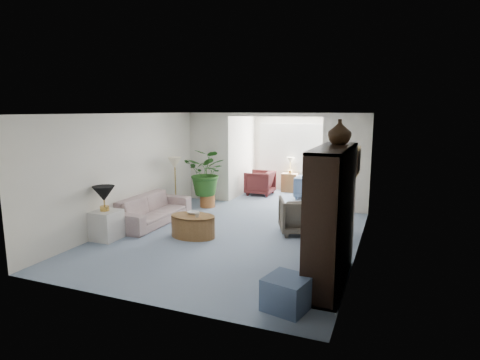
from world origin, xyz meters
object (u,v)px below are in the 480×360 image
at_px(entertainment_cabinet, 331,216).
at_px(plant_pot, 208,201).
at_px(coffee_bowl, 193,213).
at_px(cabinet_urn, 339,132).
at_px(end_table, 106,225).
at_px(coffee_table, 193,226).
at_px(wingback_chair, 299,215).
at_px(ottoman, 287,293).
at_px(coffee_cup, 197,215).
at_px(framed_picture, 358,161).
at_px(sunroom_chair_maroon, 260,183).
at_px(side_table_dark, 335,219).
at_px(table_lamp, 104,194).
at_px(sunroom_chair_blue, 308,187).
at_px(sofa, 152,209).
at_px(floor_lamp, 175,163).
at_px(sunroom_table, 290,182).

relative_size(entertainment_cabinet, plant_pot, 5.12).
xyz_separation_m(coffee_bowl, cabinet_urn, (3.00, -0.77, 1.76)).
xyz_separation_m(end_table, coffee_table, (1.56, 0.78, -0.07)).
distance_m(wingback_chair, ottoman, 3.33).
relative_size(coffee_table, entertainment_cabinet, 0.46).
xyz_separation_m(end_table, coffee_bowl, (1.51, 0.88, 0.18)).
height_order(end_table, coffee_cup, end_table).
distance_m(framed_picture, sunroom_chair_maroon, 5.58).
bearing_deg(side_table_dark, end_table, -153.08).
xyz_separation_m(coffee_cup, ottoman, (2.42, -2.11, -0.28)).
bearing_deg(table_lamp, end_table, 0.00).
height_order(coffee_cup, entertainment_cabinet, entertainment_cabinet).
xyz_separation_m(coffee_table, coffee_bowl, (-0.05, 0.10, 0.25)).
height_order(cabinet_urn, sunroom_chair_blue, cabinet_urn).
bearing_deg(sofa, coffee_cup, -113.61).
bearing_deg(side_table_dark, coffee_table, -152.97).
distance_m(coffee_bowl, coffee_cup, 0.28).
distance_m(floor_lamp, cabinet_urn, 5.10).
bearing_deg(framed_picture, plant_pot, 150.20).
relative_size(coffee_cup, wingback_chair, 0.13).
height_order(sofa, end_table, sofa).
bearing_deg(wingback_chair, coffee_cup, 10.42).
relative_size(coffee_table, plant_pot, 2.37).
relative_size(coffee_bowl, plant_pot, 0.55).
relative_size(end_table, wingback_chair, 0.70).
xyz_separation_m(end_table, coffee_cup, (1.71, 0.68, 0.21)).
xyz_separation_m(entertainment_cabinet, ottoman, (-0.38, -1.03, -0.81)).
relative_size(framed_picture, sunroom_chair_blue, 0.69).
distance_m(table_lamp, ottoman, 4.43).
distance_m(coffee_cup, sunroom_chair_maroon, 4.55).
distance_m(coffee_table, wingback_chair, 2.24).
xyz_separation_m(entertainment_cabinet, sunroom_table, (-2.26, 6.37, -0.73)).
relative_size(framed_picture, sofa, 0.23).
relative_size(floor_lamp, coffee_table, 0.38).
distance_m(sofa, coffee_table, 1.47).
height_order(coffee_table, cabinet_urn, cabinet_urn).
bearing_deg(wingback_chair, framed_picture, 119.49).
relative_size(sofa, coffee_cup, 20.60).
relative_size(framed_picture, plant_pot, 1.25).
height_order(entertainment_cabinet, ottoman, entertainment_cabinet).
bearing_deg(sunroom_table, floor_lamp, -121.51).
xyz_separation_m(table_lamp, sunroom_chair_blue, (2.99, 5.23, -0.61)).
height_order(sunroom_chair_maroon, sunroom_table, sunroom_chair_maroon).
height_order(side_table_dark, sunroom_chair_maroon, sunroom_chair_maroon).
xyz_separation_m(framed_picture, end_table, (-4.74, -0.88, -1.41)).
bearing_deg(coffee_table, sofa, 157.37).
distance_m(cabinet_urn, sunroom_table, 6.58).
xyz_separation_m(coffee_bowl, coffee_cup, (0.20, -0.20, 0.02)).
bearing_deg(framed_picture, sunroom_chair_blue, 111.87).
xyz_separation_m(cabinet_urn, sunroom_table, (-2.26, 5.87, -1.94)).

